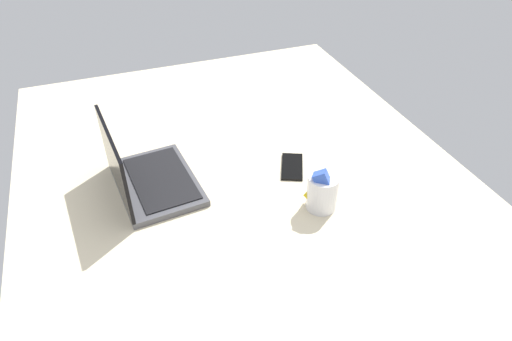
% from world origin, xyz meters
% --- Properties ---
extents(bed_mattress, '(1.80, 1.40, 0.18)m').
position_xyz_m(bed_mattress, '(0.00, 0.00, 0.09)').
color(bed_mattress, beige).
rests_on(bed_mattress, ground).
extents(laptop, '(0.35, 0.26, 0.23)m').
position_xyz_m(laptop, '(0.05, 0.30, 0.22)').
color(laptop, '#4C4C51').
rests_on(laptop, bed_mattress).
extents(snack_cup, '(0.09, 0.10, 0.14)m').
position_xyz_m(snack_cup, '(-0.21, -0.17, 0.24)').
color(snack_cup, silver).
rests_on(snack_cup, bed_mattress).
extents(cell_phone, '(0.16, 0.12, 0.01)m').
position_xyz_m(cell_phone, '(-0.01, -0.17, 0.18)').
color(cell_phone, black).
rests_on(cell_phone, bed_mattress).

